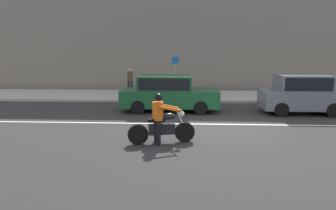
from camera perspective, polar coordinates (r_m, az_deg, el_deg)
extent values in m
plane|color=#2C2C2C|center=(11.31, 10.13, -4.73)|extent=(80.00, 80.00, 0.00)
cube|color=#A8A399|center=(19.10, 7.18, 1.72)|extent=(40.00, 4.40, 0.14)
cube|color=slate|center=(22.36, 6.81, 14.94)|extent=(40.00, 1.40, 9.45)
cube|color=silver|center=(12.13, 7.45, -3.60)|extent=(18.00, 0.14, 0.01)
cylinder|color=black|center=(9.71, 3.19, -5.14)|extent=(0.65, 0.27, 0.64)
cylinder|color=black|center=(9.46, -5.71, -5.59)|extent=(0.65, 0.27, 0.64)
cylinder|color=silver|center=(9.59, 2.51, -3.04)|extent=(0.37, 0.14, 0.80)
cube|color=black|center=(9.52, -1.21, -4.57)|extent=(0.87, 0.47, 0.32)
ellipsoid|color=black|center=(9.46, 0.10, -2.20)|extent=(0.52, 0.35, 0.22)
cube|color=black|center=(9.42, -2.29, -2.89)|extent=(0.56, 0.36, 0.10)
cylinder|color=silver|center=(9.49, 2.18, -0.88)|extent=(0.21, 0.69, 0.04)
sphere|color=silver|center=(9.54, 2.64, -1.68)|extent=(0.17, 0.17, 0.17)
cylinder|color=silver|center=(9.66, -3.13, -5.10)|extent=(0.70, 0.24, 0.07)
cylinder|color=black|center=(9.33, -1.84, -5.48)|extent=(0.18, 0.18, 0.74)
cylinder|color=black|center=(9.71, -2.23, -4.84)|extent=(0.18, 0.18, 0.74)
cylinder|color=orange|center=(9.36, -1.94, -1.17)|extent=(0.41, 0.41, 0.57)
cylinder|color=orange|center=(9.19, 0.40, -0.76)|extent=(0.71, 0.26, 0.24)
cylinder|color=orange|center=(9.62, -0.12, -0.26)|extent=(0.71, 0.26, 0.24)
sphere|color=tan|center=(9.29, -1.84, 1.30)|extent=(0.20, 0.20, 0.20)
sphere|color=black|center=(9.29, -1.84, 1.48)|extent=(0.25, 0.25, 0.25)
cube|color=#164C28|center=(14.52, 0.36, 1.35)|extent=(4.65, 1.76, 0.80)
cube|color=#164C28|center=(14.43, -0.56, 4.26)|extent=(2.56, 1.62, 0.68)
cube|color=black|center=(14.43, -0.56, 4.26)|extent=(2.35, 1.65, 0.54)
cylinder|color=black|center=(14.58, 6.02, 0.06)|extent=(0.64, 1.82, 0.64)
cylinder|color=black|center=(14.70, -5.26, 0.16)|extent=(0.64, 1.82, 0.64)
cube|color=slate|center=(15.26, 23.90, 0.97)|extent=(3.63, 1.70, 0.84)
cube|color=slate|center=(15.16, 24.12, 3.88)|extent=(2.25, 1.56, 0.72)
cube|color=black|center=(15.16, 24.12, 3.88)|extent=(2.07, 1.59, 0.58)
cylinder|color=black|center=(15.75, 27.64, -0.31)|extent=(0.64, 1.76, 0.64)
cylinder|color=black|center=(14.95, 19.78, -0.25)|extent=(0.64, 1.76, 0.64)
cylinder|color=gray|center=(18.90, 1.38, 5.59)|extent=(0.08, 0.08, 2.40)
cube|color=#1959B2|center=(18.82, 1.39, 8.47)|extent=(0.44, 0.03, 0.44)
cylinder|color=black|center=(19.38, -7.46, 3.32)|extent=(0.14, 0.14, 0.85)
cylinder|color=black|center=(19.35, -6.88, 3.32)|extent=(0.14, 0.14, 0.85)
cylinder|color=#4C3823|center=(19.29, -7.22, 5.42)|extent=(0.34, 0.34, 0.58)
sphere|color=tan|center=(19.26, -7.24, 6.59)|extent=(0.21, 0.21, 0.21)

